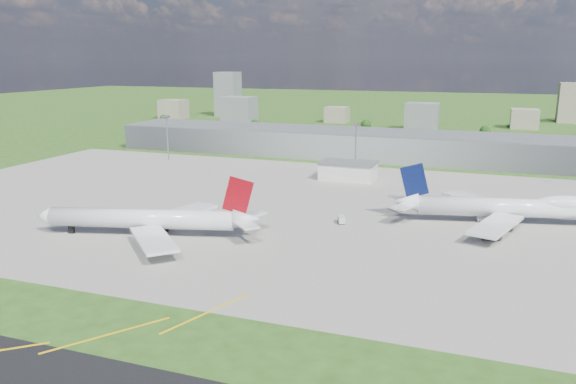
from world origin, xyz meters
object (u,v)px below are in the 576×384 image
(tug_yellow, at_px, (126,222))
(van_white_near, at_px, (341,220))
(van_white_far, at_px, (484,219))
(airliner_red_twin, at_px, (150,220))
(airliner_blue_quad, at_px, (514,208))

(tug_yellow, bearing_deg, van_white_near, -18.22)
(van_white_far, bearing_deg, airliner_red_twin, -164.19)
(airliner_blue_quad, relative_size, van_white_far, 15.80)
(airliner_red_twin, bearing_deg, tug_yellow, -43.78)
(airliner_red_twin, relative_size, tug_yellow, 20.42)
(airliner_red_twin, xyz_separation_m, van_white_far, (104.13, 54.48, -4.31))
(airliner_blue_quad, bearing_deg, van_white_far, 176.37)
(van_white_near, bearing_deg, airliner_blue_quad, -92.16)
(airliner_blue_quad, bearing_deg, tug_yellow, -172.43)
(tug_yellow, relative_size, van_white_near, 0.66)
(van_white_far, bearing_deg, tug_yellow, -171.01)
(airliner_blue_quad, distance_m, van_white_near, 61.47)
(van_white_near, bearing_deg, airliner_red_twin, 100.89)
(airliner_blue_quad, xyz_separation_m, tug_yellow, (-129.76, -47.07, -5.05))
(van_white_near, height_order, van_white_far, van_white_near)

